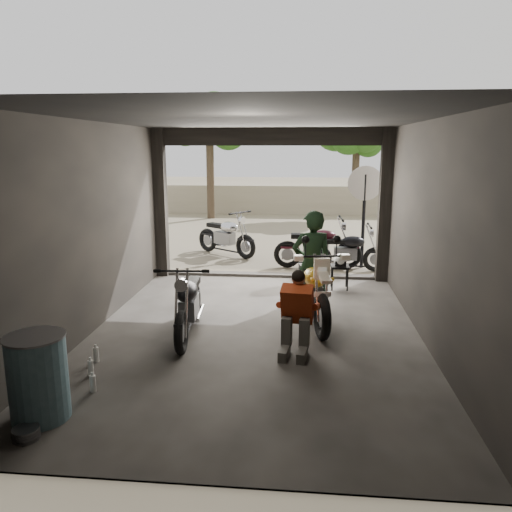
% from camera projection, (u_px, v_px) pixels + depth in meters
% --- Properties ---
extents(ground, '(80.00, 80.00, 0.00)m').
position_uv_depth(ground, '(255.00, 335.00, 7.62)').
color(ground, '#7A6D56').
rests_on(ground, ground).
extents(garage, '(7.00, 7.13, 3.20)m').
position_uv_depth(garage, '(258.00, 246.00, 7.88)').
color(garage, '#2D2B28').
rests_on(garage, ground).
extents(boundary_wall, '(18.00, 0.30, 1.20)m').
position_uv_depth(boundary_wall, '(287.00, 200.00, 21.10)').
color(boundary_wall, gray).
rests_on(boundary_wall, ground).
extents(tree_left, '(2.20, 2.20, 5.60)m').
position_uv_depth(tree_left, '(209.00, 116.00, 19.20)').
color(tree_left, '#382B1E').
rests_on(tree_left, ground).
extents(tree_right, '(2.20, 2.20, 5.00)m').
position_uv_depth(tree_right, '(357.00, 128.00, 20.20)').
color(tree_right, '#382B1E').
rests_on(tree_right, ground).
extents(main_bike, '(1.14, 2.03, 1.28)m').
position_uv_depth(main_bike, '(312.00, 285.00, 8.02)').
color(main_bike, white).
rests_on(main_bike, ground).
extents(left_bike, '(0.84, 1.77, 1.17)m').
position_uv_depth(left_bike, '(188.00, 299.00, 7.48)').
color(left_bike, black).
rests_on(left_bike, ground).
extents(outside_bike_a, '(1.87, 1.64, 1.20)m').
position_uv_depth(outside_bike_a, '(226.00, 233.00, 13.11)').
color(outside_bike_a, black).
rests_on(outside_bike_a, ground).
extents(outside_bike_b, '(1.82, 0.80, 1.22)m').
position_uv_depth(outside_bike_b, '(318.00, 243.00, 11.70)').
color(outside_bike_b, '#3D0E18').
rests_on(outside_bike_b, ground).
extents(outside_bike_c, '(1.62, 0.68, 1.09)m').
position_uv_depth(outside_bike_c, '(348.00, 248.00, 11.44)').
color(outside_bike_c, black).
rests_on(outside_bike_c, ground).
extents(rider, '(0.74, 0.57, 1.82)m').
position_uv_depth(rider, '(312.00, 265.00, 8.22)').
color(rider, black).
rests_on(rider, ground).
extents(mechanic, '(0.67, 0.84, 1.12)m').
position_uv_depth(mechanic, '(296.00, 316.00, 6.80)').
color(mechanic, '#B63E18').
rests_on(mechanic, ground).
extents(stool, '(0.36, 0.36, 0.50)m').
position_uv_depth(stool, '(340.00, 269.00, 9.96)').
color(stool, black).
rests_on(stool, ground).
extents(helmet, '(0.31, 0.32, 0.25)m').
position_uv_depth(helmet, '(340.00, 260.00, 9.87)').
color(helmet, white).
rests_on(helmet, stool).
extents(oil_drum, '(0.79, 0.79, 0.93)m').
position_uv_depth(oil_drum, '(38.00, 379.00, 5.17)').
color(oil_drum, '#3F5F6A').
rests_on(oil_drum, ground).
extents(sign_post, '(0.80, 0.08, 2.39)m').
position_uv_depth(sign_post, '(364.00, 200.00, 11.55)').
color(sign_post, black).
rests_on(sign_post, ground).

